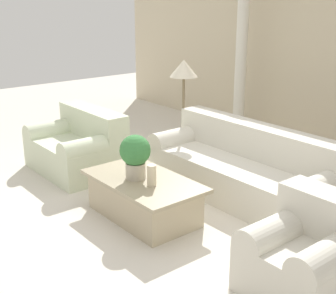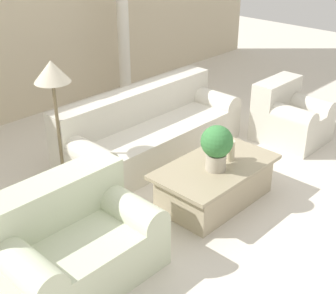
# 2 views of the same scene
# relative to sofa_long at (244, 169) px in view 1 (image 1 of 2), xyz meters

# --- Properties ---
(ground_plane) EXTENTS (16.00, 16.00, 0.00)m
(ground_plane) POSITION_rel_sofa_long_xyz_m (-0.18, -0.93, -0.33)
(ground_plane) COLOR silver
(sofa_long) EXTENTS (2.40, 0.89, 0.81)m
(sofa_long) POSITION_rel_sofa_long_xyz_m (0.00, 0.00, 0.00)
(sofa_long) COLOR beige
(sofa_long) RESTS_ON ground_plane
(loveseat) EXTENTS (1.29, 0.89, 0.81)m
(loveseat) POSITION_rel_sofa_long_xyz_m (-1.94, -1.08, 0.01)
(loveseat) COLOR beige
(loveseat) RESTS_ON ground_plane
(coffee_table) EXTENTS (1.31, 0.75, 0.43)m
(coffee_table) POSITION_rel_sofa_long_xyz_m (-0.27, -1.24, -0.11)
(coffee_table) COLOR tan
(coffee_table) RESTS_ON ground_plane
(potted_plant) EXTENTS (0.32, 0.32, 0.47)m
(potted_plant) POSITION_rel_sofa_long_xyz_m (-0.34, -1.29, 0.37)
(potted_plant) COLOR #B2A893
(potted_plant) RESTS_ON coffee_table
(pillar_candle) EXTENTS (0.09, 0.09, 0.22)m
(pillar_candle) POSITION_rel_sofa_long_xyz_m (-0.08, -1.28, 0.21)
(pillar_candle) COLOR beige
(pillar_candle) RESTS_ON coffee_table
(floor_lamp) EXTENTS (0.37, 0.37, 1.44)m
(floor_lamp) POSITION_rel_sofa_long_xyz_m (-1.21, 0.11, 0.88)
(floor_lamp) COLOR brown
(floor_lamp) RESTS_ON ground_plane
(column_left) EXTENTS (0.25, 0.25, 2.51)m
(column_left) POSITION_rel_sofa_long_xyz_m (-1.67, 1.71, 0.96)
(column_left) COLOR silver
(column_left) RESTS_ON ground_plane
(armchair) EXTENTS (0.77, 0.83, 0.78)m
(armchair) POSITION_rel_sofa_long_xyz_m (1.57, -1.02, 0.01)
(armchair) COLOR beige
(armchair) RESTS_ON ground_plane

